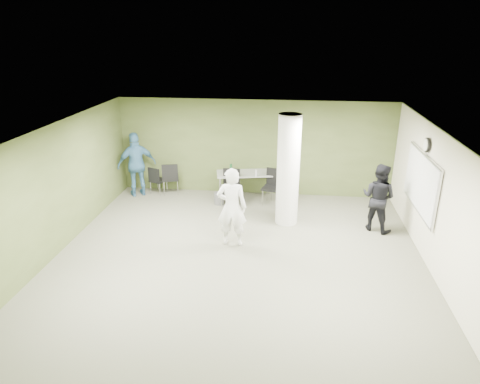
# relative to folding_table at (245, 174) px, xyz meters

# --- Properties ---
(floor) EXTENTS (8.00, 8.00, 0.00)m
(floor) POSITION_rel_folding_table_xyz_m (0.23, -3.55, -0.73)
(floor) COLOR #595B48
(floor) RESTS_ON ground
(ceiling) EXTENTS (8.00, 8.00, 0.00)m
(ceiling) POSITION_rel_folding_table_xyz_m (0.23, -3.55, 2.07)
(ceiling) COLOR white
(ceiling) RESTS_ON wall_back
(wall_back) EXTENTS (8.00, 2.80, 0.02)m
(wall_back) POSITION_rel_folding_table_xyz_m (0.23, 0.45, 0.67)
(wall_back) COLOR #435126
(wall_back) RESTS_ON floor
(wall_left) EXTENTS (0.02, 8.00, 2.80)m
(wall_left) POSITION_rel_folding_table_xyz_m (-3.77, -3.55, 0.67)
(wall_left) COLOR #435126
(wall_left) RESTS_ON floor
(wall_right_cream) EXTENTS (0.02, 8.00, 2.80)m
(wall_right_cream) POSITION_rel_folding_table_xyz_m (4.23, -3.55, 0.67)
(wall_right_cream) COLOR beige
(wall_right_cream) RESTS_ON floor
(column) EXTENTS (0.56, 0.56, 2.80)m
(column) POSITION_rel_folding_table_xyz_m (1.23, -1.55, 0.67)
(column) COLOR silver
(column) RESTS_ON floor
(whiteboard) EXTENTS (0.05, 2.30, 1.30)m
(whiteboard) POSITION_rel_folding_table_xyz_m (4.15, -2.35, 0.77)
(whiteboard) COLOR silver
(whiteboard) RESTS_ON wall_right_cream
(wall_clock) EXTENTS (0.06, 0.32, 0.32)m
(wall_clock) POSITION_rel_folding_table_xyz_m (4.16, -2.35, 1.62)
(wall_clock) COLOR black
(wall_clock) RESTS_ON wall_right_cream
(folding_table) EXTENTS (1.74, 1.03, 1.02)m
(folding_table) POSITION_rel_folding_table_xyz_m (0.00, 0.00, 0.00)
(folding_table) COLOR gray
(folding_table) RESTS_ON floor
(wastebasket) EXTENTS (0.29, 0.29, 0.33)m
(wastebasket) POSITION_rel_folding_table_xyz_m (-0.67, -0.56, -0.56)
(wastebasket) COLOR #4C4C4C
(wastebasket) RESTS_ON floor
(chair_back_left) EXTENTS (0.54, 0.54, 0.84)m
(chair_back_left) POSITION_rel_folding_table_xyz_m (-2.65, 0.00, -0.24)
(chair_back_left) COLOR black
(chair_back_left) RESTS_ON floor
(chair_back_right) EXTENTS (0.60, 0.60, 0.98)m
(chair_back_right) POSITION_rel_folding_table_xyz_m (-2.23, 0.02, -0.15)
(chair_back_right) COLOR black
(chair_back_right) RESTS_ON floor
(chair_table_left) EXTENTS (0.53, 0.53, 1.00)m
(chair_table_left) POSITION_rel_folding_table_xyz_m (-0.36, -0.48, -0.14)
(chair_table_left) COLOR black
(chair_table_left) RESTS_ON floor
(chair_table_right) EXTENTS (0.61, 0.61, 1.00)m
(chair_table_right) POSITION_rel_folding_table_xyz_m (0.83, -0.31, -0.14)
(chair_table_right) COLOR black
(chair_table_right) RESTS_ON floor
(woman_white) EXTENTS (0.68, 0.45, 1.85)m
(woman_white) POSITION_rel_folding_table_xyz_m (0.01, -2.90, 0.20)
(woman_white) COLOR silver
(woman_white) RESTS_ON floor
(man_black) EXTENTS (1.04, 0.99, 1.70)m
(man_black) POSITION_rel_folding_table_xyz_m (3.43, -1.71, 0.12)
(man_black) COLOR black
(man_black) RESTS_ON floor
(man_blue) EXTENTS (1.20, 0.97, 1.90)m
(man_blue) POSITION_rel_folding_table_xyz_m (-3.17, -0.15, 0.23)
(man_blue) COLOR teal
(man_blue) RESTS_ON floor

